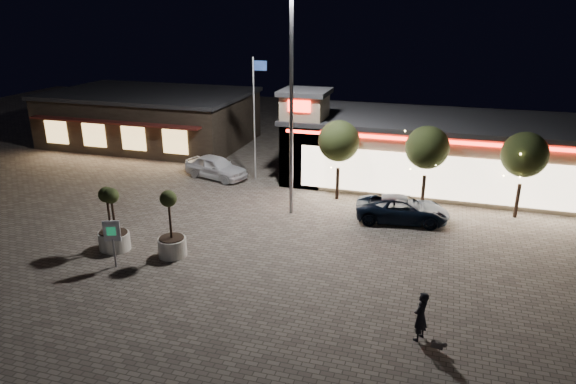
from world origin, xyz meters
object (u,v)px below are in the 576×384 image
(valet_sign, at_px, (112,235))
(pickup_truck, at_px, (402,209))
(planter_mid, at_px, (111,230))
(pedestrian, at_px, (421,316))
(planter_left, at_px, (115,231))
(white_sedan, at_px, (216,167))

(valet_sign, bearing_deg, pickup_truck, 37.65)
(planter_mid, distance_m, valet_sign, 2.07)
(pedestrian, relative_size, planter_left, 0.59)
(white_sedan, height_order, pedestrian, pedestrian)
(pickup_truck, relative_size, valet_sign, 2.24)
(pickup_truck, distance_m, valet_sign, 14.83)
(pedestrian, xyz_separation_m, valet_sign, (-13.28, 1.50, 0.62))
(white_sedan, height_order, planter_left, planter_left)
(planter_left, height_order, valet_sign, planter_left)
(pickup_truck, relative_size, planter_mid, 1.59)
(planter_left, bearing_deg, white_sedan, 90.35)
(white_sedan, relative_size, planter_left, 1.45)
(planter_mid, bearing_deg, planter_left, -12.22)
(pickup_truck, distance_m, planter_mid, 14.96)
(pedestrian, height_order, planter_left, planter_left)
(pedestrian, bearing_deg, planter_left, -76.77)
(pickup_truck, xyz_separation_m, pedestrian, (1.56, -10.54, 0.23))
(pedestrian, bearing_deg, planter_mid, -76.78)
(pedestrian, bearing_deg, pickup_truck, -146.47)
(planter_left, distance_m, valet_sign, 1.86)
(planter_left, bearing_deg, pedestrian, -11.87)
(pickup_truck, xyz_separation_m, white_sedan, (-12.74, 3.89, 0.08))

